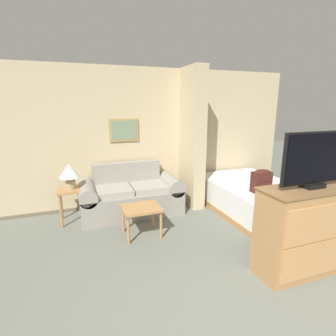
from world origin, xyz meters
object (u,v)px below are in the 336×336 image
object	(u,v)px
coffee_table	(141,211)
tv_dresser	(306,230)
tv	(316,160)
bed	(254,197)
couch	(131,195)
backpack	(261,181)
table_lamp	(69,172)

from	to	relation	value
coffee_table	tv_dresser	world-z (taller)	tv_dresser
tv	bed	bearing A→B (deg)	70.46
couch	backpack	distance (m)	2.28
backpack	coffee_table	bearing A→B (deg)	173.99
table_lamp	backpack	world-z (taller)	table_lamp
backpack	couch	bearing A→B (deg)	150.23
couch	tv_dresser	world-z (taller)	tv_dresser
tv_dresser	tv	bearing A→B (deg)	90.00
coffee_table	bed	xyz separation A→B (m)	(2.19, 0.20, -0.12)
couch	tv	world-z (taller)	tv
couch	coffee_table	distance (m)	0.91
couch	backpack	world-z (taller)	backpack
bed	backpack	distance (m)	0.65
couch	bed	world-z (taller)	couch
coffee_table	table_lamp	world-z (taller)	table_lamp
coffee_table	tv	bearing A→B (deg)	-43.31
table_lamp	bed	xyz separation A→B (m)	(3.15, -0.65, -0.60)
coffee_table	tv	xyz separation A→B (m)	(1.58, -1.49, 0.96)
tv	backpack	size ratio (longest dim) A/B	2.33
couch	coffee_table	xyz separation A→B (m)	(-0.03, -0.90, 0.06)
tv_dresser	bed	distance (m)	1.82
coffee_table	backpack	bearing A→B (deg)	-6.01
coffee_table	couch	bearing A→B (deg)	87.99
couch	table_lamp	xyz separation A→B (m)	(-1.00, -0.06, 0.53)
table_lamp	tv	distance (m)	3.50
table_lamp	backpack	size ratio (longest dim) A/B	1.11
table_lamp	tv_dresser	world-z (taller)	tv_dresser
couch	tv	size ratio (longest dim) A/B	2.04
tv_dresser	backpack	size ratio (longest dim) A/B	3.14
table_lamp	tv	size ratio (longest dim) A/B	0.48
couch	bed	distance (m)	2.27
tv_dresser	backpack	bearing A→B (deg)	72.97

